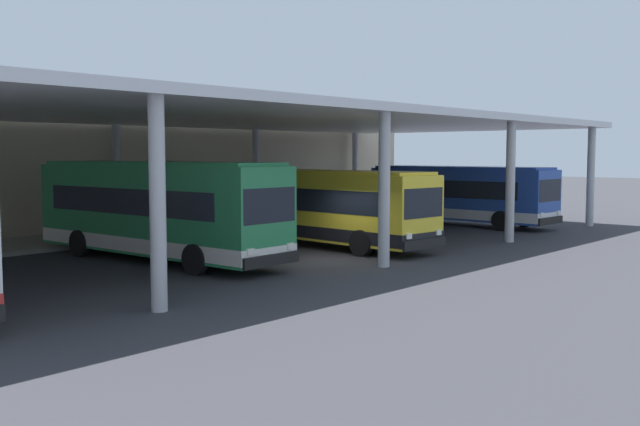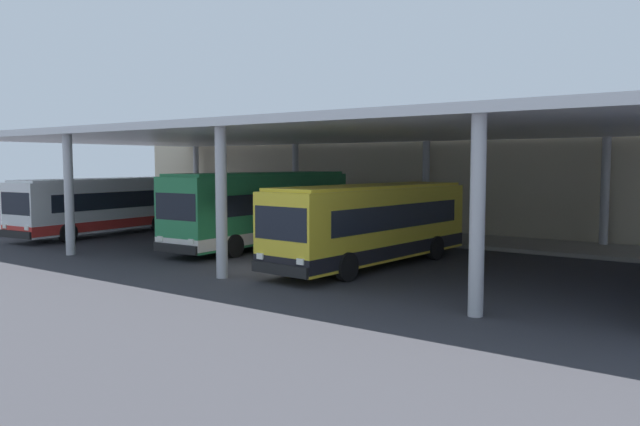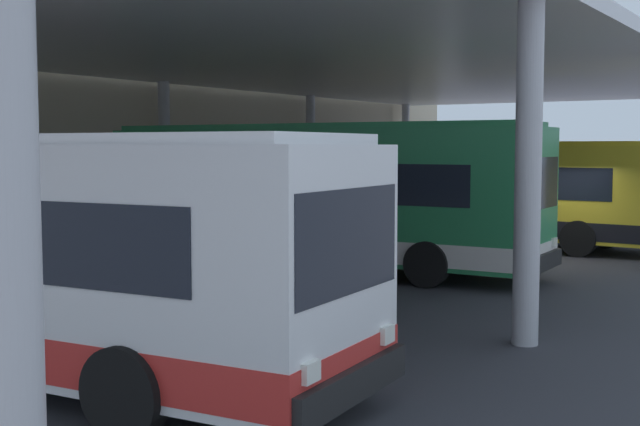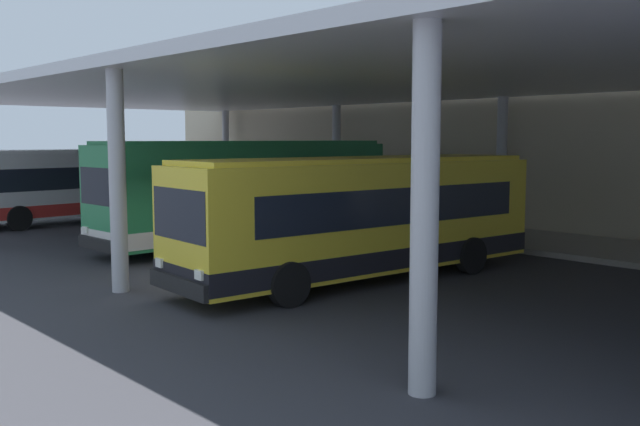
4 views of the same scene
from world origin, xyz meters
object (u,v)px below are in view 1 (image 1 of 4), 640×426
at_px(bus_middle_bay, 323,206).
at_px(bench_waiting, 104,224).
at_px(bus_second_bay, 157,210).
at_px(bus_far_bay, 460,194).
at_px(trash_bin, 54,229).

xyz_separation_m(bus_middle_bay, bench_waiting, (-4.78, 9.04, -0.99)).
height_order(bus_second_bay, bus_middle_bay, bus_second_bay).
relative_size(bus_middle_bay, bench_waiting, 5.93).
relative_size(bus_second_bay, bus_far_bay, 1.07).
relative_size(bus_second_bay, bus_middle_bay, 1.07).
bearing_deg(bus_far_bay, bus_middle_bay, -178.15).
bearing_deg(bus_second_bay, bus_far_bay, -4.14).
xyz_separation_m(bus_middle_bay, bus_far_bay, (11.73, 0.38, 0.00)).
height_order(bus_far_bay, trash_bin, bus_far_bay).
bearing_deg(bus_second_bay, bench_waiting, 72.09).
xyz_separation_m(bus_far_bay, bench_waiting, (-16.51, 8.66, -0.99)).
distance_m(bus_middle_bay, trash_bin, 11.50).
distance_m(bus_second_bay, bus_far_bay, 18.92).
distance_m(bus_middle_bay, bench_waiting, 10.28).
distance_m(bus_far_bay, bench_waiting, 18.67).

